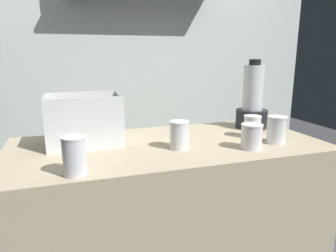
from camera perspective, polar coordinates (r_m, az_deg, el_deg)
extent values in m
cube|color=tan|center=(1.56, 0.00, -19.36)|extent=(1.40, 0.64, 0.90)
cube|color=silver|center=(2.06, -6.80, 12.11)|extent=(2.60, 0.04, 2.50)
cube|color=white|center=(1.40, -15.22, -3.20)|extent=(0.32, 0.22, 0.01)
cube|color=white|center=(1.27, -15.26, 0.20)|extent=(0.32, 0.01, 0.22)
cube|color=white|center=(1.48, -15.71, 1.97)|extent=(0.32, 0.01, 0.22)
cube|color=white|center=(1.38, -21.99, 0.69)|extent=(0.01, 0.22, 0.22)
cube|color=white|center=(1.39, -9.05, 1.60)|extent=(0.01, 0.22, 0.22)
cone|color=orange|center=(1.40, -17.49, -2.66)|extent=(0.16, 0.06, 0.02)
cone|color=orange|center=(1.41, -16.53, -2.43)|extent=(0.13, 0.14, 0.03)
cone|color=orange|center=(1.40, -16.56, -2.60)|extent=(0.17, 0.10, 0.02)
cone|color=orange|center=(1.39, -17.15, -2.54)|extent=(0.15, 0.10, 0.03)
cone|color=orange|center=(1.39, -14.54, -1.46)|extent=(0.13, 0.16, 0.03)
cone|color=orange|center=(1.39, -14.81, -1.24)|extent=(0.14, 0.16, 0.03)
cone|color=orange|center=(1.38, -13.39, -0.81)|extent=(0.15, 0.13, 0.03)
cone|color=orange|center=(1.38, -17.37, -1.36)|extent=(0.18, 0.04, 0.03)
cone|color=orange|center=(1.38, -16.60, 0.28)|extent=(0.19, 0.07, 0.03)
cone|color=orange|center=(1.37, -16.06, 0.45)|extent=(0.16, 0.15, 0.04)
cone|color=orange|center=(1.38, -16.68, 0.01)|extent=(0.08, 0.18, 0.03)
cylinder|color=black|center=(1.71, 15.46, 1.34)|extent=(0.17, 0.17, 0.10)
cylinder|color=silver|center=(1.68, 15.81, 6.96)|extent=(0.11, 0.11, 0.24)
cylinder|color=red|center=(1.69, 15.60, 3.65)|extent=(0.10, 0.10, 0.04)
cylinder|color=black|center=(1.67, 16.11, 11.51)|extent=(0.06, 0.06, 0.03)
cylinder|color=white|center=(1.04, -17.25, -5.59)|extent=(0.08, 0.08, 0.13)
cylinder|color=red|center=(1.05, -17.18, -6.54)|extent=(0.07, 0.07, 0.09)
cylinder|color=white|center=(1.02, -17.50, -2.09)|extent=(0.08, 0.08, 0.01)
cylinder|color=white|center=(1.28, 2.13, -1.83)|extent=(0.08, 0.08, 0.11)
cylinder|color=yellow|center=(1.28, 2.12, -2.40)|extent=(0.08, 0.08, 0.09)
cylinder|color=white|center=(1.26, 2.15, 0.78)|extent=(0.09, 0.09, 0.01)
cylinder|color=white|center=(1.32, 15.50, -2.06)|extent=(0.09, 0.09, 0.10)
cylinder|color=yellow|center=(1.33, 15.46, -2.70)|extent=(0.08, 0.08, 0.07)
cylinder|color=white|center=(1.31, 15.64, 0.21)|extent=(0.09, 0.09, 0.01)
cylinder|color=white|center=(1.51, 15.60, -0.20)|extent=(0.08, 0.08, 0.10)
cylinder|color=yellow|center=(1.51, 15.58, -0.55)|extent=(0.07, 0.07, 0.08)
cylinder|color=white|center=(1.50, 15.73, 1.77)|extent=(0.08, 0.08, 0.01)
cylinder|color=white|center=(1.44, 19.83, -0.80)|extent=(0.08, 0.08, 0.12)
cylinder|color=orange|center=(1.44, 19.79, -1.26)|extent=(0.08, 0.08, 0.09)
cylinder|color=white|center=(1.43, 20.02, 1.59)|extent=(0.09, 0.09, 0.01)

